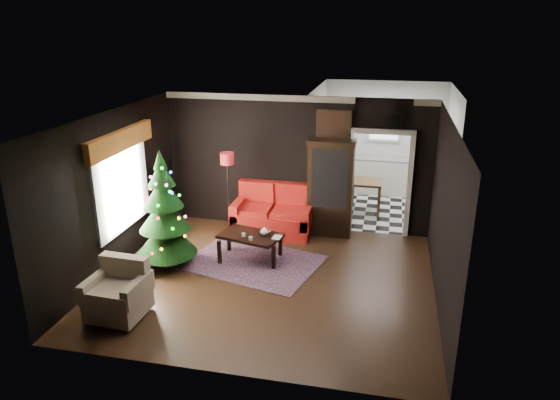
% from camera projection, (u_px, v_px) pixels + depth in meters
% --- Properties ---
extents(floor, '(5.50, 5.50, 0.00)m').
position_uv_depth(floor, '(269.00, 280.00, 8.80)').
color(floor, black).
rests_on(floor, ground).
extents(ceiling, '(5.50, 5.50, 0.00)m').
position_uv_depth(ceiling, '(268.00, 118.00, 7.87)').
color(ceiling, white).
rests_on(ceiling, ground).
extents(wall_back, '(5.50, 0.00, 5.50)m').
position_uv_depth(wall_back, '(296.00, 164.00, 10.64)').
color(wall_back, black).
rests_on(wall_back, ground).
extents(wall_front, '(5.50, 0.00, 5.50)m').
position_uv_depth(wall_front, '(218.00, 274.00, 6.03)').
color(wall_front, black).
rests_on(wall_front, ground).
extents(wall_left, '(0.00, 5.50, 5.50)m').
position_uv_depth(wall_left, '(114.00, 192.00, 8.88)').
color(wall_left, black).
rests_on(wall_left, ground).
extents(wall_right, '(0.00, 5.50, 5.50)m').
position_uv_depth(wall_right, '(445.00, 217.00, 7.78)').
color(wall_right, black).
rests_on(wall_right, ground).
extents(doorway, '(1.10, 0.10, 2.10)m').
position_uv_depth(doorway, '(379.00, 185.00, 10.41)').
color(doorway, silver).
rests_on(doorway, ground).
extents(left_window, '(0.05, 1.60, 1.40)m').
position_uv_depth(left_window, '(121.00, 186.00, 9.04)').
color(left_window, white).
rests_on(left_window, wall_left).
extents(valance, '(0.12, 2.10, 0.35)m').
position_uv_depth(valance, '(121.00, 141.00, 8.75)').
color(valance, '#A55C26').
rests_on(valance, wall_left).
extents(kitchen_floor, '(3.00, 3.00, 0.00)m').
position_uv_depth(kitchen_floor, '(378.00, 208.00, 12.14)').
color(kitchen_floor, silver).
rests_on(kitchen_floor, ground).
extents(kitchen_window, '(0.70, 0.06, 0.70)m').
position_uv_depth(kitchen_window, '(384.00, 125.00, 12.91)').
color(kitchen_window, white).
rests_on(kitchen_window, ground).
extents(rug, '(2.69, 2.23, 0.01)m').
position_uv_depth(rug, '(253.00, 262.00, 9.45)').
color(rug, '#58414B').
rests_on(rug, ground).
extents(loveseat, '(1.70, 0.90, 1.00)m').
position_uv_depth(loveseat, '(273.00, 210.00, 10.60)').
color(loveseat, '#9C0B07').
rests_on(loveseat, ground).
extents(curio_cabinet, '(0.90, 0.45, 1.90)m').
position_uv_depth(curio_cabinet, '(330.00, 190.00, 10.42)').
color(curio_cabinet, black).
rests_on(curio_cabinet, ground).
extents(floor_lamp, '(0.31, 0.31, 1.77)m').
position_uv_depth(floor_lamp, '(228.00, 195.00, 10.50)').
color(floor_lamp, black).
rests_on(floor_lamp, ground).
extents(christmas_tree, '(1.42, 1.42, 2.07)m').
position_uv_depth(christmas_tree, '(164.00, 211.00, 9.01)').
color(christmas_tree, black).
rests_on(christmas_tree, ground).
extents(armchair, '(0.84, 0.84, 0.82)m').
position_uv_depth(armchair, '(117.00, 290.00, 7.57)').
color(armchair, beige).
rests_on(armchair, ground).
extents(coffee_table, '(1.22, 0.90, 0.49)m').
position_uv_depth(coffee_table, '(250.00, 247.00, 9.48)').
color(coffee_table, black).
rests_on(coffee_table, rug).
extents(teapot, '(0.18, 0.18, 0.15)m').
position_uv_depth(teapot, '(264.00, 232.00, 9.32)').
color(teapot, white).
rests_on(teapot, coffee_table).
extents(cup_a, '(0.10, 0.10, 0.06)m').
position_uv_depth(cup_a, '(251.00, 238.00, 9.15)').
color(cup_a, white).
rests_on(cup_a, coffee_table).
extents(cup_b, '(0.07, 0.07, 0.06)m').
position_uv_depth(cup_b, '(243.00, 235.00, 9.31)').
color(cup_b, white).
rests_on(cup_b, coffee_table).
extents(book, '(0.15, 0.03, 0.21)m').
position_uv_depth(book, '(273.00, 232.00, 9.24)').
color(book, olive).
rests_on(book, coffee_table).
extents(wall_clock, '(0.32, 0.32, 0.06)m').
position_uv_depth(wall_clock, '(396.00, 121.00, 9.87)').
color(wall_clock, white).
rests_on(wall_clock, wall_back).
extents(painting, '(0.62, 0.05, 0.52)m').
position_uv_depth(painting, '(334.00, 125.00, 10.16)').
color(painting, '#AA8551').
rests_on(painting, wall_back).
extents(kitchen_counter, '(1.80, 0.60, 0.90)m').
position_uv_depth(kitchen_counter, '(381.00, 176.00, 13.10)').
color(kitchen_counter, white).
rests_on(kitchen_counter, ground).
extents(kitchen_table, '(0.70, 0.70, 0.75)m').
position_uv_depth(kitchen_table, '(365.00, 196.00, 11.80)').
color(kitchen_table, brown).
rests_on(kitchen_table, ground).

